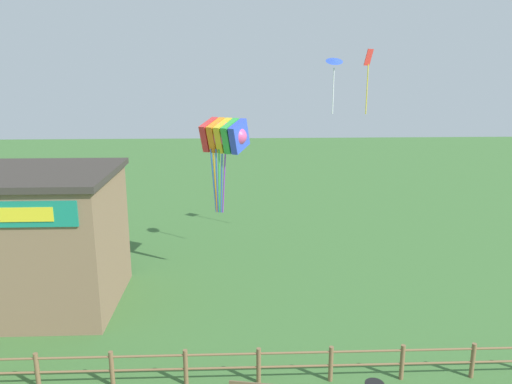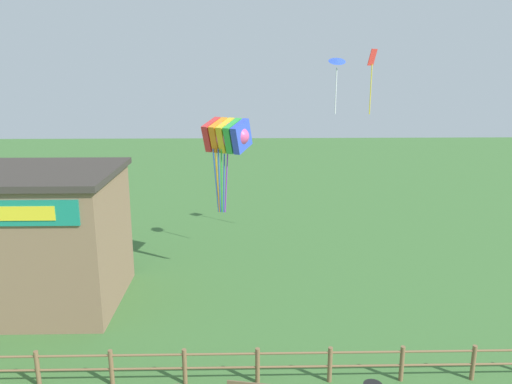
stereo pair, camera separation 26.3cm
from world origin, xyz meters
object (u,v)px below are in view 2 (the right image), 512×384
kite_blue_delta (337,65)px  kite_red_diamond (372,70)px  seaside_building (36,238)px  kite_rainbow_parafoil (227,136)px

kite_blue_delta → kite_red_diamond: 3.70m
seaside_building → kite_red_diamond: (14.37, 5.38, 6.42)m
kite_blue_delta → kite_red_diamond: size_ratio=0.77×
kite_rainbow_parafoil → kite_blue_delta: (4.62, -0.01, 2.94)m
kite_rainbow_parafoil → kite_red_diamond: size_ratio=1.36×
seaside_building → kite_red_diamond: bearing=20.5°
kite_rainbow_parafoil → kite_red_diamond: (6.84, 2.95, 2.72)m
kite_rainbow_parafoil → kite_blue_delta: kite_blue_delta is taller
kite_rainbow_parafoil → kite_blue_delta: size_ratio=1.76×
seaside_building → kite_red_diamond: kite_red_diamond is taller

